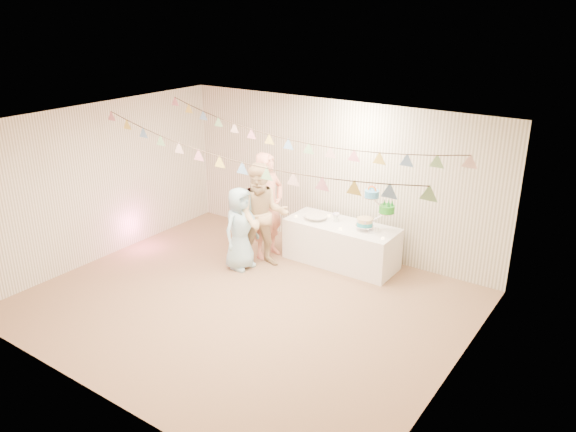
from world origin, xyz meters
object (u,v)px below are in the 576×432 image
Objects in this scene: person_adult_b at (263,216)px; person_adult_a at (268,206)px; table at (341,244)px; cake_stand at (375,207)px; person_child at (240,228)px.

person_adult_a is at bearing 74.45° from person_adult_b.
table is at bearing -0.80° from person_adult_b.
cake_stand is 1.79m from person_adult_b.
person_adult_b is at bearing -149.58° from person_adult_a.
cake_stand reaches higher than table.
person_adult_a reaches higher than person_child.
person_adult_a reaches higher than cake_stand.
person_child reaches higher than table.
person_child is at bearing -148.35° from cake_stand.
person_adult_a reaches higher than person_adult_b.
table is at bearing -62.59° from person_adult_a.
person_adult_a is 1.04× the size of person_adult_b.
table is 1.39m from person_adult_b.
cake_stand reaches higher than person_child.
person_adult_a is at bearing -164.23° from cake_stand.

